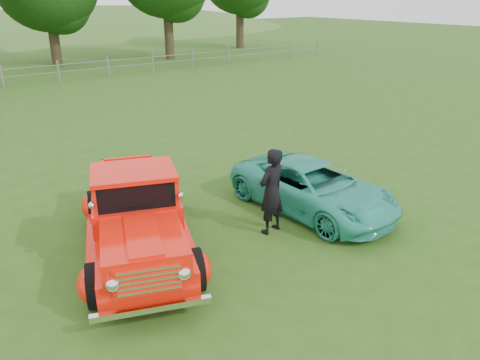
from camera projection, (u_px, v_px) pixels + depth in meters
ground at (253, 258)px, 9.08m from camera, size 140.00×140.00×0.00m
fence_line at (2, 76)px, 25.23m from camera, size 48.00×0.12×1.20m
red_pickup at (137, 216)px, 8.99m from camera, size 3.44×5.28×1.78m
teal_sedan at (313, 187)px, 10.90m from camera, size 2.17×4.29×1.16m
man at (271, 191)px, 9.77m from camera, size 0.75×0.56×1.87m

